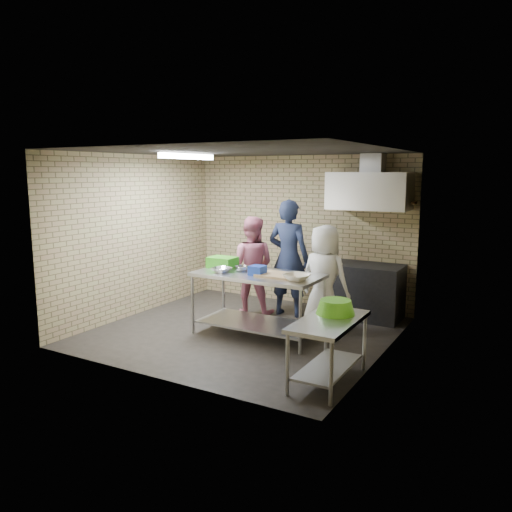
# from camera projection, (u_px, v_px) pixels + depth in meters

# --- Properties ---
(floor) EXTENTS (4.20, 4.20, 0.00)m
(floor) POSITION_uv_depth(u_px,v_px,m) (244.00, 332.00, 7.63)
(floor) COLOR black
(floor) RESTS_ON ground
(ceiling) EXTENTS (4.20, 4.20, 0.00)m
(ceiling) POSITION_uv_depth(u_px,v_px,m) (243.00, 151.00, 7.19)
(ceiling) COLOR black
(ceiling) RESTS_ON ground
(back_wall) EXTENTS (4.20, 0.06, 2.70)m
(back_wall) POSITION_uv_depth(u_px,v_px,m) (300.00, 231.00, 9.12)
(back_wall) COLOR #9C9262
(back_wall) RESTS_ON ground
(front_wall) EXTENTS (4.20, 0.06, 2.70)m
(front_wall) POSITION_uv_depth(u_px,v_px,m) (152.00, 266.00, 5.70)
(front_wall) COLOR #9C9262
(front_wall) RESTS_ON ground
(left_wall) EXTENTS (0.06, 4.00, 2.70)m
(left_wall) POSITION_uv_depth(u_px,v_px,m) (137.00, 235.00, 8.44)
(left_wall) COLOR #9C9262
(left_wall) RESTS_ON ground
(right_wall) EXTENTS (0.06, 4.00, 2.70)m
(right_wall) POSITION_uv_depth(u_px,v_px,m) (384.00, 256.00, 6.38)
(right_wall) COLOR #9C9262
(right_wall) RESTS_ON ground
(prep_table) EXTENTS (1.87, 0.94, 0.94)m
(prep_table) POSITION_uv_depth(u_px,v_px,m) (258.00, 304.00, 7.42)
(prep_table) COLOR silver
(prep_table) RESTS_ON floor
(side_counter) EXTENTS (0.60, 1.20, 0.75)m
(side_counter) POSITION_uv_depth(u_px,v_px,m) (328.00, 351.00, 5.75)
(side_counter) COLOR silver
(side_counter) RESTS_ON floor
(stove) EXTENTS (1.20, 0.70, 0.90)m
(stove) POSITION_uv_depth(u_px,v_px,m) (365.00, 291.00, 8.31)
(stove) COLOR black
(stove) RESTS_ON floor
(range_hood) EXTENTS (1.30, 0.60, 0.60)m
(range_hood) POSITION_uv_depth(u_px,v_px,m) (369.00, 191.00, 8.08)
(range_hood) COLOR silver
(range_hood) RESTS_ON back_wall
(hood_duct) EXTENTS (0.35, 0.30, 0.30)m
(hood_duct) POSITION_uv_depth(u_px,v_px,m) (373.00, 163.00, 8.13)
(hood_duct) COLOR #A5A8AD
(hood_duct) RESTS_ON back_wall
(wall_shelf) EXTENTS (0.80, 0.20, 0.04)m
(wall_shelf) POSITION_uv_depth(u_px,v_px,m) (390.00, 202.00, 8.12)
(wall_shelf) COLOR #3F2B19
(wall_shelf) RESTS_ON back_wall
(fluorescent_fixture) EXTENTS (0.10, 1.25, 0.08)m
(fluorescent_fixture) POSITION_uv_depth(u_px,v_px,m) (187.00, 156.00, 7.69)
(fluorescent_fixture) COLOR white
(fluorescent_fixture) RESTS_ON ceiling
(green_crate) EXTENTS (0.42, 0.31, 0.17)m
(green_crate) POSITION_uv_depth(u_px,v_px,m) (222.00, 262.00, 7.77)
(green_crate) COLOR green
(green_crate) RESTS_ON prep_table
(blue_tub) EXTENTS (0.21, 0.21, 0.14)m
(blue_tub) POSITION_uv_depth(u_px,v_px,m) (257.00, 270.00, 7.22)
(blue_tub) COLOR #173BB2
(blue_tub) RESTS_ON prep_table
(cutting_board) EXTENTS (0.57, 0.44, 0.03)m
(cutting_board) POSITION_uv_depth(u_px,v_px,m) (278.00, 275.00, 7.15)
(cutting_board) COLOR tan
(cutting_board) RESTS_ON prep_table
(mixing_bowl_a) EXTENTS (0.32, 0.32, 0.07)m
(mixing_bowl_a) POSITION_uv_depth(u_px,v_px,m) (222.00, 270.00, 7.41)
(mixing_bowl_a) COLOR silver
(mixing_bowl_a) RESTS_ON prep_table
(mixing_bowl_b) EXTENTS (0.25, 0.25, 0.07)m
(mixing_bowl_b) POSITION_uv_depth(u_px,v_px,m) (242.00, 269.00, 7.52)
(mixing_bowl_b) COLOR #ABAEB2
(mixing_bowl_b) RESTS_ON prep_table
(ceramic_bowl) EXTENTS (0.40, 0.40, 0.09)m
(ceramic_bowl) POSITION_uv_depth(u_px,v_px,m) (297.00, 277.00, 6.86)
(ceramic_bowl) COLOR beige
(ceramic_bowl) RESTS_ON prep_table
(green_basin) EXTENTS (0.46, 0.46, 0.17)m
(green_basin) POSITION_uv_depth(u_px,v_px,m) (335.00, 307.00, 5.90)
(green_basin) COLOR #59C626
(green_basin) RESTS_ON side_counter
(bottle_red) EXTENTS (0.07, 0.07, 0.18)m
(bottle_red) POSITION_uv_depth(u_px,v_px,m) (376.00, 195.00, 8.23)
(bottle_red) COLOR #B22619
(bottle_red) RESTS_ON wall_shelf
(bottle_green) EXTENTS (0.06, 0.06, 0.15)m
(bottle_green) POSITION_uv_depth(u_px,v_px,m) (400.00, 196.00, 8.04)
(bottle_green) COLOR green
(bottle_green) RESTS_ON wall_shelf
(man_navy) EXTENTS (0.74, 0.50, 1.96)m
(man_navy) POSITION_uv_depth(u_px,v_px,m) (289.00, 258.00, 8.38)
(man_navy) COLOR #131931
(man_navy) RESTS_ON floor
(woman_pink) EXTENTS (0.95, 0.83, 1.67)m
(woman_pink) POSITION_uv_depth(u_px,v_px,m) (251.00, 266.00, 8.50)
(woman_pink) COLOR #C16680
(woman_pink) RESTS_ON floor
(woman_white) EXTENTS (0.86, 0.62, 1.62)m
(woman_white) POSITION_uv_depth(u_px,v_px,m) (324.00, 278.00, 7.61)
(woman_white) COLOR silver
(woman_white) RESTS_ON floor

